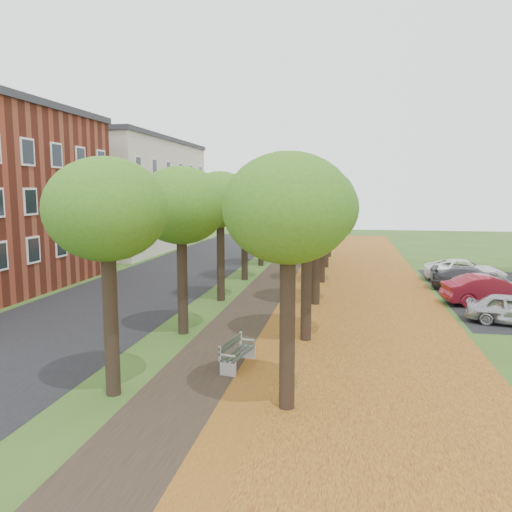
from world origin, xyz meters
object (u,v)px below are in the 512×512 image
at_px(car_red, 490,290).
at_px(car_grey, 473,280).
at_px(car_white, 465,270).
at_px(bench, 237,353).

xyz_separation_m(car_red, car_grey, (0.00, 3.38, -0.09)).
relative_size(car_red, car_grey, 1.00).
bearing_deg(car_white, bench, 155.06).
xyz_separation_m(car_grey, car_white, (0.27, 3.20, 0.03)).
height_order(car_red, car_grey, car_red).
xyz_separation_m(bench, car_white, (10.59, 17.25, 0.21)).
bearing_deg(car_red, car_white, -12.02).
relative_size(bench, car_white, 0.40).
relative_size(bench, car_red, 0.43).
distance_m(bench, car_grey, 17.43).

